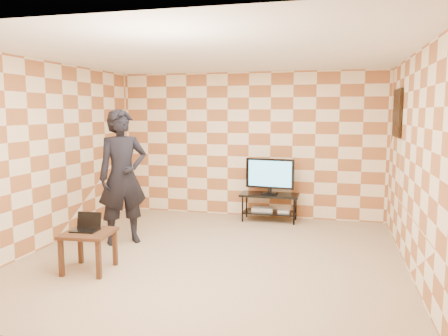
{
  "coord_description": "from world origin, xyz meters",
  "views": [
    {
      "loc": [
        1.54,
        -5.54,
        1.96
      ],
      "look_at": [
        0.0,
        0.6,
        1.15
      ],
      "focal_mm": 35.0,
      "sensor_mm": 36.0,
      "label": 1
    }
  ],
  "objects": [
    {
      "name": "person",
      "position": [
        -1.49,
        0.32,
        1.0
      ],
      "size": [
        0.87,
        0.85,
        2.01
      ],
      "primitive_type": "imported",
      "rotation": [
        0.0,
        0.0,
        0.73
      ],
      "color": "black",
      "rests_on": "floor"
    },
    {
      "name": "wall_back",
      "position": [
        0.0,
        2.5,
        1.35
      ],
      "size": [
        5.0,
        0.02,
        2.7
      ],
      "primitive_type": "cube",
      "color": "beige",
      "rests_on": "ground"
    },
    {
      "name": "tv_stand",
      "position": [
        0.46,
        2.16,
        0.37
      ],
      "size": [
        1.04,
        0.47,
        0.5
      ],
      "color": "black",
      "rests_on": "floor"
    },
    {
      "name": "floor",
      "position": [
        0.0,
        0.0,
        0.0
      ],
      "size": [
        5.0,
        5.0,
        0.0
      ],
      "primitive_type": "plane",
      "color": "#9D8162",
      "rests_on": "ground"
    },
    {
      "name": "laptop",
      "position": [
        -1.41,
        -0.82,
        0.55
      ],
      "size": [
        0.33,
        0.27,
        0.21
      ],
      "color": "black",
      "rests_on": "side_table"
    },
    {
      "name": "side_table",
      "position": [
        -1.36,
        -0.87,
        0.41
      ],
      "size": [
        0.62,
        0.62,
        0.5
      ],
      "color": "#3C2212",
      "rests_on": "floor"
    },
    {
      "name": "ceiling",
      "position": [
        0.0,
        0.0,
        2.7
      ],
      "size": [
        5.0,
        5.0,
        0.02
      ],
      "primitive_type": "cube",
      "color": "white",
      "rests_on": "wall_back"
    },
    {
      "name": "wall_right",
      "position": [
        2.5,
        0.0,
        1.35
      ],
      "size": [
        0.02,
        5.0,
        2.7
      ],
      "primitive_type": "cube",
      "color": "beige",
      "rests_on": "ground"
    },
    {
      "name": "game_console",
      "position": [
        0.72,
        2.15,
        0.2
      ],
      "size": [
        0.2,
        0.15,
        0.05
      ],
      "primitive_type": "cube",
      "rotation": [
        0.0,
        0.0,
        -0.02
      ],
      "color": "silver",
      "rests_on": "tv_stand"
    },
    {
      "name": "wall_left",
      "position": [
        -2.5,
        0.0,
        1.35
      ],
      "size": [
        0.02,
        5.0,
        2.7
      ],
      "primitive_type": "cube",
      "color": "beige",
      "rests_on": "ground"
    },
    {
      "name": "dvd_player",
      "position": [
        0.32,
        2.2,
        0.2
      ],
      "size": [
        0.39,
        0.29,
        0.06
      ],
      "primitive_type": "cube",
      "rotation": [
        0.0,
        0.0,
        0.06
      ],
      "color": "silver",
      "rests_on": "tv_stand"
    },
    {
      "name": "wall_front",
      "position": [
        0.0,
        -2.5,
        1.35
      ],
      "size": [
        5.0,
        0.02,
        2.7
      ],
      "primitive_type": "cube",
      "color": "beige",
      "rests_on": "ground"
    },
    {
      "name": "wall_art",
      "position": [
        2.47,
        1.55,
        1.95
      ],
      "size": [
        0.04,
        0.72,
        0.72
      ],
      "color": "black",
      "rests_on": "wall_right"
    },
    {
      "name": "tv",
      "position": [
        0.46,
        2.16,
        0.85
      ],
      "size": [
        0.88,
        0.2,
        0.64
      ],
      "color": "black",
      "rests_on": "tv_stand"
    }
  ]
}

